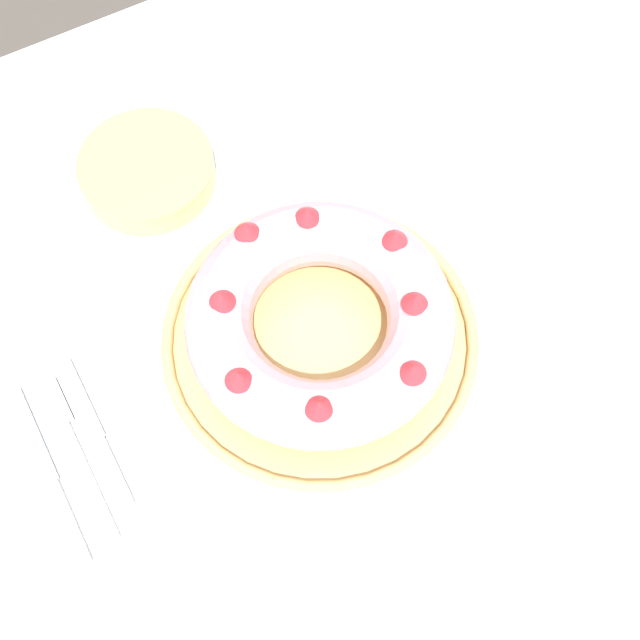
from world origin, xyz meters
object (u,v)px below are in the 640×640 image
Objects in this scene: bundt_cake at (320,320)px; fork at (73,446)px; serving_knife at (51,487)px; serving_dish at (320,340)px; cake_knife at (98,443)px; side_bowl at (147,171)px; napkin at (521,205)px.

bundt_cake reaches higher than fork.
bundt_cake reaches higher than serving_knife.
serving_knife is (-0.30, -0.01, -0.06)m from bundt_cake.
serving_dish is 0.27m from fork.
serving_dish is 1.90× the size of cake_knife.
cake_knife is 1.12× the size of side_bowl.
serving_knife is at bearing -175.06° from napkin.
bundt_cake reaches higher than cake_knife.
serving_dish reaches higher than serving_knife.
cake_knife is (-0.25, 0.01, -0.01)m from serving_dish.
serving_knife is 0.59m from napkin.
serving_dish is 0.05m from bundt_cake.
fork is 0.02m from cake_knife.
napkin is (0.28, 0.04, -0.06)m from bundt_cake.
side_bowl is at bearing 104.30° from serving_dish.
side_bowl is 0.43m from napkin.
serving_dish reaches higher than cake_knife.
serving_knife reaches higher than fork.
bundt_cake is at bearing -0.24° from fork.
napkin is at bearing 9.77° from serving_knife.
fork is 1.06× the size of cake_knife.
fork is (-0.27, 0.02, -0.01)m from serving_dish.
side_bowl reaches higher than serving_dish.
cake_knife is (0.02, -0.01, 0.00)m from fork.
fork is (-0.27, 0.02, -0.06)m from bundt_cake.
cake_knife is (-0.25, 0.01, -0.06)m from bundt_cake.
napkin is at bearing -33.58° from side_bowl.
bundt_cake is 0.29m from napkin.
bundt_cake reaches higher than side_bowl.
cake_knife is 0.53m from napkin.
fork reaches higher than napkin.
side_bowl is (-0.07, 0.28, 0.00)m from serving_dish.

